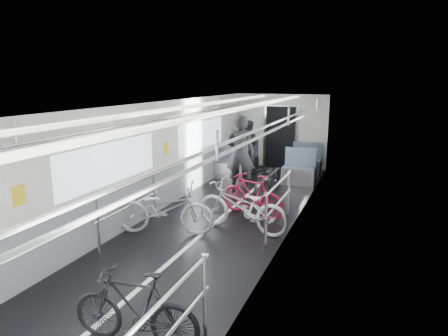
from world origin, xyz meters
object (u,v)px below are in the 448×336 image
object	(u,v)px
bike_left_far	(165,209)
person_seated	(247,146)
bike_right_far	(252,195)
bike_aisle	(266,180)
bike_right_mid	(242,207)
person_standing	(240,154)
bike_right_near	(135,308)

from	to	relation	value
bike_left_far	person_seated	world-z (taller)	person_seated
bike_right_far	person_seated	size ratio (longest dim) A/B	0.95
bike_right_far	bike_aisle	size ratio (longest dim) A/B	0.97
person_seated	bike_right_mid	bearing A→B (deg)	93.93
person_seated	bike_left_far	bearing A→B (deg)	78.87
bike_right_far	bike_right_mid	bearing A→B (deg)	21.20
bike_left_far	person_seated	size ratio (longest dim) A/B	1.15
person_standing	bike_left_far	bearing A→B (deg)	66.98
bike_right_near	bike_right_far	distance (m)	4.53
bike_left_far	bike_right_mid	bearing A→B (deg)	-79.34
bike_left_far	bike_right_far	size ratio (longest dim) A/B	1.21
bike_right_near	bike_right_mid	world-z (taller)	bike_right_mid
bike_left_far	bike_right_far	world-z (taller)	bike_left_far
bike_left_far	bike_right_near	size ratio (longest dim) A/B	1.26
bike_left_far	bike_aisle	world-z (taller)	bike_left_far
bike_right_mid	person_seated	distance (m)	5.12
bike_left_far	person_seated	distance (m)	5.55
bike_left_far	bike_right_near	distance (m)	3.25
bike_right_near	person_standing	world-z (taller)	person_standing
bike_right_near	bike_aisle	xyz separation A→B (m)	(-0.18, 6.09, -0.03)
bike_left_far	bike_aisle	xyz separation A→B (m)	(1.13, 3.11, -0.07)
bike_right_mid	bike_right_far	xyz separation A→B (m)	(-0.06, 0.92, -0.03)
bike_aisle	person_standing	distance (m)	0.94
bike_right_near	bike_right_mid	bearing A→B (deg)	173.83
bike_right_far	person_seated	bearing A→B (deg)	-143.21
bike_right_near	person_standing	distance (m)	6.28
bike_right_mid	bike_aisle	bearing A→B (deg)	-168.11
bike_right_near	bike_aisle	size ratio (longest dim) A/B	0.94
bike_left_far	bike_right_near	world-z (taller)	bike_left_far
person_standing	bike_right_far	bearing A→B (deg)	101.18
bike_right_near	bike_aisle	bearing A→B (deg)	175.50
bike_right_near	person_seated	xyz separation A→B (m)	(-1.48, 8.51, 0.37)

